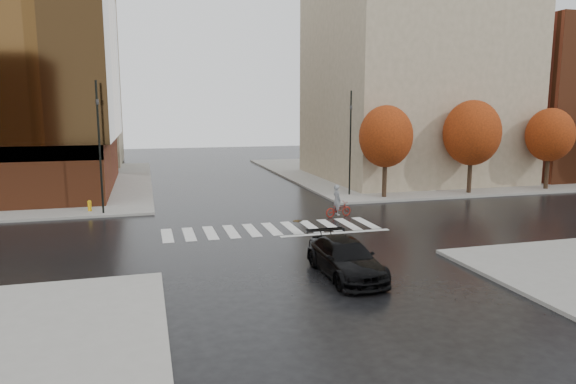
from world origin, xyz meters
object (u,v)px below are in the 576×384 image
at_px(traffic_light_ne, 350,136).
at_px(fire_hydrant, 90,205).
at_px(cyclist, 338,206).
at_px(sedan, 345,258).
at_px(traffic_light_nw, 99,137).

height_order(traffic_light_ne, fire_hydrant, traffic_light_ne).
xyz_separation_m(cyclist, traffic_light_ne, (3.41, 6.50, 3.79)).
height_order(sedan, fire_hydrant, sedan).
xyz_separation_m(cyclist, fire_hydrant, (-14.42, 5.06, -0.14)).
height_order(sedan, traffic_light_nw, traffic_light_nw).
bearing_deg(traffic_light_ne, cyclist, 59.46).
distance_m(sedan, cyclist, 10.99).
bearing_deg(traffic_light_nw, cyclist, 66.35).
bearing_deg(traffic_light_nw, sedan, 27.75).
relative_size(sedan, fire_hydrant, 7.13).
relative_size(sedan, traffic_light_ne, 0.65).
bearing_deg(sedan, cyclist, 69.79).
bearing_deg(traffic_light_ne, traffic_light_nw, 4.87).
bearing_deg(sedan, fire_hydrant, 124.22).
bearing_deg(cyclist, fire_hydrant, 59.12).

